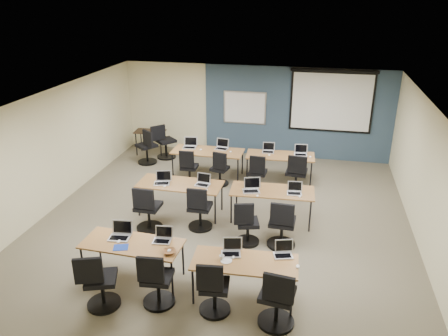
% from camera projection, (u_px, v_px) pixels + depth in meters
% --- Properties ---
extents(floor, '(8.00, 9.00, 0.02)m').
position_uv_depth(floor, '(223.00, 223.00, 9.53)').
color(floor, '#6B6354').
rests_on(floor, ground).
extents(ceiling, '(8.00, 9.00, 0.02)m').
position_uv_depth(ceiling, '(222.00, 102.00, 8.50)').
color(ceiling, white).
rests_on(ceiling, ground).
extents(wall_back, '(8.00, 0.04, 2.70)m').
position_uv_depth(wall_back, '(255.00, 111.00, 13.08)').
color(wall_back, beige).
rests_on(wall_back, ground).
extents(wall_front, '(8.00, 0.04, 2.70)m').
position_uv_depth(wall_front, '(137.00, 313.00, 4.95)').
color(wall_front, beige).
rests_on(wall_front, ground).
extents(wall_left, '(0.04, 9.00, 2.70)m').
position_uv_depth(wall_left, '(49.00, 152.00, 9.80)').
color(wall_left, beige).
rests_on(wall_left, ground).
extents(wall_right, '(0.04, 9.00, 2.70)m').
position_uv_depth(wall_right, '(429.00, 183.00, 8.23)').
color(wall_right, beige).
rests_on(wall_right, ground).
extents(blue_accent_panel, '(5.50, 0.04, 2.70)m').
position_uv_depth(blue_accent_panel, '(297.00, 114.00, 12.81)').
color(blue_accent_panel, '#3D5977').
rests_on(blue_accent_panel, wall_back).
extents(whiteboard, '(1.28, 0.03, 0.98)m').
position_uv_depth(whiteboard, '(245.00, 108.00, 13.03)').
color(whiteboard, '#AEAEAE').
rests_on(whiteboard, wall_back).
extents(projector_screen, '(2.40, 0.10, 1.82)m').
position_uv_depth(projector_screen, '(332.00, 98.00, 12.36)').
color(projector_screen, black).
rests_on(projector_screen, wall_back).
extents(training_table_front_left, '(1.73, 0.72, 0.73)m').
position_uv_depth(training_table_front_left, '(132.00, 245.00, 7.47)').
color(training_table_front_left, '#A9683B').
rests_on(training_table_front_left, floor).
extents(training_table_front_right, '(1.69, 0.71, 0.73)m').
position_uv_depth(training_table_front_right, '(245.00, 264.00, 6.97)').
color(training_table_front_right, brown).
rests_on(training_table_front_right, floor).
extents(training_table_mid_left, '(1.88, 0.79, 0.73)m').
position_uv_depth(training_table_mid_left, '(180.00, 185.00, 9.73)').
color(training_table_mid_left, '#A66C33').
rests_on(training_table_mid_left, floor).
extents(training_table_mid_right, '(1.80, 0.75, 0.73)m').
position_uv_depth(training_table_mid_right, '(272.00, 192.00, 9.41)').
color(training_table_mid_right, brown).
rests_on(training_table_mid_right, floor).
extents(training_table_back_left, '(1.90, 0.79, 0.73)m').
position_uv_depth(training_table_back_left, '(208.00, 152.00, 11.69)').
color(training_table_back_left, olive).
rests_on(training_table_back_left, floor).
extents(training_table_back_right, '(1.76, 0.73, 0.73)m').
position_uv_depth(training_table_back_right, '(280.00, 157.00, 11.40)').
color(training_table_back_right, '#A17546').
rests_on(training_table_back_right, floor).
extents(laptop_0, '(0.36, 0.31, 0.27)m').
position_uv_depth(laptop_0, '(120.00, 234.00, 7.61)').
color(laptop_0, '#B1B1B6').
rests_on(laptop_0, training_table_front_left).
extents(mouse_0, '(0.08, 0.11, 0.04)m').
position_uv_depth(mouse_0, '(119.00, 241.00, 7.47)').
color(mouse_0, white).
rests_on(mouse_0, training_table_front_left).
extents(task_chair_0, '(0.56, 0.54, 1.02)m').
position_uv_depth(task_chair_0, '(99.00, 285.00, 6.88)').
color(task_chair_0, black).
rests_on(task_chair_0, floor).
extents(laptop_1, '(0.30, 0.26, 0.23)m').
position_uv_depth(laptop_1, '(163.00, 237.00, 7.51)').
color(laptop_1, silver).
rests_on(laptop_1, training_table_front_left).
extents(mouse_1, '(0.09, 0.12, 0.04)m').
position_uv_depth(mouse_1, '(169.00, 250.00, 7.22)').
color(mouse_1, white).
rests_on(mouse_1, training_table_front_left).
extents(task_chair_1, '(0.52, 0.52, 1.00)m').
position_uv_depth(task_chair_1, '(156.00, 284.00, 6.93)').
color(task_chair_1, black).
rests_on(task_chair_1, floor).
extents(laptop_2, '(0.32, 0.27, 0.24)m').
position_uv_depth(laptop_2, '(231.00, 250.00, 7.14)').
color(laptop_2, '#A9A9AB').
rests_on(laptop_2, training_table_front_right).
extents(mouse_2, '(0.06, 0.09, 0.03)m').
position_uv_depth(mouse_2, '(233.00, 257.00, 7.04)').
color(mouse_2, white).
rests_on(mouse_2, training_table_front_right).
extents(task_chair_2, '(0.50, 0.50, 0.98)m').
position_uv_depth(task_chair_2, '(213.00, 292.00, 6.76)').
color(task_chair_2, black).
rests_on(task_chair_2, floor).
extents(laptop_3, '(0.30, 0.26, 0.23)m').
position_uv_depth(laptop_3, '(283.00, 252.00, 7.10)').
color(laptop_3, silver).
rests_on(laptop_3, training_table_front_right).
extents(mouse_3, '(0.07, 0.10, 0.04)m').
position_uv_depth(mouse_3, '(298.00, 266.00, 6.80)').
color(mouse_3, white).
rests_on(mouse_3, training_table_front_right).
extents(task_chair_3, '(0.57, 0.57, 1.04)m').
position_uv_depth(task_chair_3, '(277.00, 302.00, 6.49)').
color(task_chair_3, black).
rests_on(task_chair_3, floor).
extents(laptop_4, '(0.35, 0.29, 0.26)m').
position_uv_depth(laptop_4, '(163.00, 180.00, 9.72)').
color(laptop_4, '#B0B0B0').
rests_on(laptop_4, training_table_mid_left).
extents(mouse_4, '(0.08, 0.10, 0.03)m').
position_uv_depth(mouse_4, '(165.00, 186.00, 9.56)').
color(mouse_4, white).
rests_on(mouse_4, training_table_mid_left).
extents(task_chair_4, '(0.56, 0.56, 1.04)m').
position_uv_depth(task_chair_4, '(148.00, 212.00, 9.12)').
color(task_chair_4, black).
rests_on(task_chair_4, floor).
extents(laptop_5, '(0.31, 0.27, 0.24)m').
position_uv_depth(laptop_5, '(203.00, 182.00, 9.64)').
color(laptop_5, '#B1B1B1').
rests_on(laptop_5, training_table_mid_left).
extents(mouse_5, '(0.07, 0.10, 0.03)m').
position_uv_depth(mouse_5, '(207.00, 190.00, 9.38)').
color(mouse_5, white).
rests_on(mouse_5, training_table_mid_left).
extents(task_chair_5, '(0.52, 0.52, 1.00)m').
position_uv_depth(task_chair_5, '(199.00, 211.00, 9.17)').
color(task_chair_5, black).
rests_on(task_chair_5, floor).
extents(laptop_6, '(0.36, 0.30, 0.27)m').
position_uv_depth(laptop_6, '(251.00, 188.00, 9.35)').
color(laptop_6, '#A3A3A9').
rests_on(laptop_6, training_table_mid_right).
extents(mouse_6, '(0.07, 0.10, 0.03)m').
position_uv_depth(mouse_6, '(258.00, 196.00, 9.12)').
color(mouse_6, white).
rests_on(mouse_6, training_table_mid_right).
extents(task_chair_6, '(0.48, 0.48, 0.96)m').
position_uv_depth(task_chair_6, '(247.00, 227.00, 8.63)').
color(task_chair_6, black).
rests_on(task_chair_6, floor).
extents(laptop_7, '(0.31, 0.26, 0.24)m').
position_uv_depth(laptop_7, '(295.00, 191.00, 9.24)').
color(laptop_7, '#B5B5B6').
rests_on(laptop_7, training_table_mid_right).
extents(mouse_7, '(0.07, 0.11, 0.04)m').
position_uv_depth(mouse_7, '(300.00, 196.00, 9.09)').
color(mouse_7, white).
rests_on(mouse_7, training_table_mid_right).
extents(task_chair_7, '(0.56, 0.56, 1.04)m').
position_uv_depth(task_chair_7, '(282.00, 228.00, 8.51)').
color(task_chair_7, black).
rests_on(task_chair_7, floor).
extents(laptop_8, '(0.36, 0.30, 0.27)m').
position_uv_depth(laptop_8, '(190.00, 145.00, 11.90)').
color(laptop_8, silver).
rests_on(laptop_8, training_table_back_left).
extents(mouse_8, '(0.07, 0.11, 0.04)m').
position_uv_depth(mouse_8, '(201.00, 150.00, 11.72)').
color(mouse_8, white).
rests_on(mouse_8, training_table_back_left).
extents(task_chair_8, '(0.47, 0.47, 0.95)m').
position_uv_depth(task_chair_8, '(189.00, 170.00, 11.33)').
color(task_chair_8, black).
rests_on(task_chair_8, floor).
extents(laptop_9, '(0.34, 0.29, 0.26)m').
position_uv_depth(laptop_9, '(222.00, 146.00, 11.82)').
color(laptop_9, silver).
rests_on(laptop_9, training_table_back_left).
extents(mouse_9, '(0.06, 0.10, 0.03)m').
position_uv_depth(mouse_9, '(231.00, 152.00, 11.58)').
color(mouse_9, white).
rests_on(mouse_9, training_table_back_left).
extents(task_chair_9, '(0.46, 0.46, 0.95)m').
position_uv_depth(task_chair_9, '(220.00, 171.00, 11.24)').
color(task_chair_9, black).
rests_on(task_chair_9, floor).
extents(laptop_10, '(0.31, 0.27, 0.24)m').
position_uv_depth(laptop_10, '(268.00, 150.00, 11.58)').
color(laptop_10, silver).
rests_on(laptop_10, training_table_back_right).
extents(mouse_10, '(0.08, 0.10, 0.03)m').
position_uv_depth(mouse_10, '(269.00, 155.00, 11.34)').
color(mouse_10, white).
rests_on(mouse_10, training_table_back_right).
extents(task_chair_10, '(0.48, 0.48, 0.97)m').
position_uv_depth(task_chair_10, '(257.00, 176.00, 10.97)').
color(task_chair_10, black).
rests_on(task_chair_10, floor).
extents(laptop_11, '(0.34, 0.29, 0.26)m').
position_uv_depth(laptop_11, '(301.00, 152.00, 11.39)').
color(laptop_11, '#BDBDBD').
rests_on(laptop_11, training_table_back_right).
extents(mouse_11, '(0.08, 0.10, 0.03)m').
position_uv_depth(mouse_11, '(310.00, 157.00, 11.22)').
color(mouse_11, white).
rests_on(mouse_11, training_table_back_right).
extents(task_chair_11, '(0.57, 0.57, 1.04)m').
position_uv_depth(task_chair_11, '(296.00, 177.00, 10.81)').
color(task_chair_11, black).
rests_on(task_chair_11, floor).
extents(blue_mousepad, '(0.30, 0.27, 0.01)m').
position_uv_depth(blue_mousepad, '(121.00, 247.00, 7.32)').
color(blue_mousepad, '#17349D').
rests_on(blue_mousepad, training_table_front_left).
extents(snack_bowl, '(0.26, 0.26, 0.05)m').
position_uv_depth(snack_bowl, '(169.00, 252.00, 7.16)').
color(snack_bowl, brown).
rests_on(snack_bowl, training_table_front_left).
extents(snack_plate, '(0.23, 0.23, 0.01)m').
position_uv_depth(snack_plate, '(226.00, 261.00, 6.96)').
color(snack_plate, white).
rests_on(snack_plate, training_table_front_right).
extents(coffee_cup, '(0.09, 0.09, 0.07)m').
position_uv_depth(coffee_cup, '(222.00, 258.00, 6.96)').
color(coffee_cup, silver).
rests_on(coffee_cup, snack_plate).
extents(utility_table, '(0.91, 0.51, 0.75)m').
position_uv_depth(utility_table, '(150.00, 134.00, 13.27)').
color(utility_table, '#301E0F').
rests_on(utility_table, floor).
extents(spare_chair_a, '(0.68, 0.57, 1.04)m').
position_uv_depth(spare_chair_a, '(164.00, 144.00, 13.06)').
color(spare_chair_a, black).
rests_on(spare_chair_a, floor).
extents(spare_chair_b, '(0.64, 0.56, 1.04)m').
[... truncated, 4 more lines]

